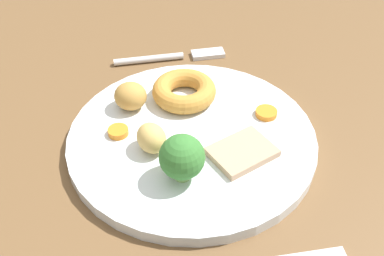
{
  "coord_description": "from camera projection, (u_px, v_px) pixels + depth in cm",
  "views": [
    {
      "loc": [
        36.52,
        -10.8,
        39.32
      ],
      "look_at": [
        0.08,
        -1.65,
        6.0
      ],
      "focal_mm": 43.82,
      "sensor_mm": 36.0,
      "label": 1
    }
  ],
  "objects": [
    {
      "name": "yorkshire_pudding",
      "position": [
        184.0,
        91.0,
        0.55
      ],
      "size": [
        7.54,
        7.54,
        2.21
      ],
      "primitive_type": "torus",
      "color": "#C68938",
      "rests_on": "dinner_plate"
    },
    {
      "name": "carrot_coin_back",
      "position": [
        266.0,
        113.0,
        0.53
      ],
      "size": [
        2.46,
        2.46,
        0.63
      ],
      "primitive_type": "cylinder",
      "color": "orange",
      "rests_on": "dinner_plate"
    },
    {
      "name": "roast_potato_right",
      "position": [
        152.0,
        138.0,
        0.48
      ],
      "size": [
        4.3,
        3.84,
        3.09
      ],
      "primitive_type": "ellipsoid",
      "rotation": [
        0.0,
        0.0,
        0.29
      ],
      "color": "#D8B260",
      "rests_on": "dinner_plate"
    },
    {
      "name": "dining_table",
      "position": [
        206.0,
        153.0,
        0.53
      ],
      "size": [
        120.0,
        84.0,
        3.6
      ],
      "primitive_type": "cube",
      "color": "brown",
      "rests_on": "ground"
    },
    {
      "name": "carrot_coin_front",
      "position": [
        118.0,
        132.0,
        0.51
      ],
      "size": [
        2.23,
        2.23,
        0.68
      ],
      "primitive_type": "cylinder",
      "color": "orange",
      "rests_on": "dinner_plate"
    },
    {
      "name": "fork",
      "position": [
        173.0,
        57.0,
        0.64
      ],
      "size": [
        2.33,
        15.31,
        0.9
      ],
      "rotation": [
        0.0,
        0.0,
        1.51
      ],
      "color": "silver",
      "rests_on": "dining_table"
    },
    {
      "name": "meat_slice_main",
      "position": [
        242.0,
        152.0,
        0.48
      ],
      "size": [
        6.7,
        7.62,
        0.8
      ],
      "primitive_type": "cube",
      "rotation": [
        0.0,
        0.0,
        1.91
      ],
      "color": "tan",
      "rests_on": "dinner_plate"
    },
    {
      "name": "roast_potato_left",
      "position": [
        131.0,
        96.0,
        0.53
      ],
      "size": [
        4.59,
        4.7,
        3.19
      ],
      "primitive_type": "ellipsoid",
      "rotation": [
        0.0,
        0.0,
        4.37
      ],
      "color": "#BC8C42",
      "rests_on": "dinner_plate"
    },
    {
      "name": "dinner_plate",
      "position": [
        192.0,
        140.0,
        0.51
      ],
      "size": [
        27.06,
        27.06,
        1.4
      ],
      "primitive_type": "cylinder",
      "color": "white",
      "rests_on": "dining_table"
    },
    {
      "name": "broccoli_floret",
      "position": [
        182.0,
        158.0,
        0.44
      ],
      "size": [
        4.49,
        4.49,
        5.02
      ],
      "color": "#8CB766",
      "rests_on": "dinner_plate"
    }
  ]
}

